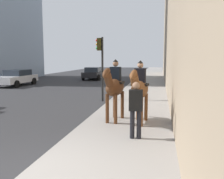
{
  "coord_description": "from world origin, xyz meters",
  "views": [
    {
      "loc": [
        -4.62,
        -2.82,
        2.52
      ],
      "look_at": [
        4.0,
        -1.15,
        1.4
      ],
      "focal_mm": 39.97,
      "sensor_mm": 36.0,
      "label": 1
    }
  ],
  "objects_px": {
    "traffic_light_near_curb": "(101,59)",
    "car_mid_lane": "(17,78)",
    "mounted_horse_far": "(139,89)",
    "pedestrian_greeting": "(136,106)",
    "car_near_lane": "(93,73)",
    "mounted_horse_near": "(114,87)"
  },
  "relations": [
    {
      "from": "traffic_light_near_curb",
      "to": "car_mid_lane",
      "type": "bearing_deg",
      "value": 55.49
    },
    {
      "from": "mounted_horse_far",
      "to": "pedestrian_greeting",
      "type": "bearing_deg",
      "value": 9.13
    },
    {
      "from": "car_near_lane",
      "to": "car_mid_lane",
      "type": "xyz_separation_m",
      "value": [
        -7.56,
        5.13,
        0.01
      ]
    },
    {
      "from": "mounted_horse_near",
      "to": "pedestrian_greeting",
      "type": "relative_size",
      "value": 1.38
    },
    {
      "from": "car_mid_lane",
      "to": "car_near_lane",
      "type": "bearing_deg",
      "value": 147.41
    },
    {
      "from": "mounted_horse_near",
      "to": "mounted_horse_far",
      "type": "height_order",
      "value": "mounted_horse_near"
    },
    {
      "from": "car_near_lane",
      "to": "pedestrian_greeting",
      "type": "bearing_deg",
      "value": -161.47
    },
    {
      "from": "mounted_horse_near",
      "to": "car_near_lane",
      "type": "height_order",
      "value": "mounted_horse_near"
    },
    {
      "from": "pedestrian_greeting",
      "to": "car_near_lane",
      "type": "bearing_deg",
      "value": 16.17
    },
    {
      "from": "car_near_lane",
      "to": "traffic_light_near_curb",
      "type": "xyz_separation_m",
      "value": [
        -14.01,
        -4.25,
        1.74
      ]
    },
    {
      "from": "car_mid_lane",
      "to": "traffic_light_near_curb",
      "type": "height_order",
      "value": "traffic_light_near_curb"
    },
    {
      "from": "traffic_light_near_curb",
      "to": "car_near_lane",
      "type": "bearing_deg",
      "value": 16.89
    },
    {
      "from": "mounted_horse_near",
      "to": "pedestrian_greeting",
      "type": "distance_m",
      "value": 2.2
    },
    {
      "from": "mounted_horse_far",
      "to": "car_near_lane",
      "type": "height_order",
      "value": "mounted_horse_far"
    },
    {
      "from": "mounted_horse_near",
      "to": "traffic_light_near_curb",
      "type": "xyz_separation_m",
      "value": [
        4.79,
        1.67,
        1.03
      ]
    },
    {
      "from": "pedestrian_greeting",
      "to": "traffic_light_near_curb",
      "type": "bearing_deg",
      "value": 19.36
    },
    {
      "from": "mounted_horse_far",
      "to": "car_near_lane",
      "type": "relative_size",
      "value": 0.59
    },
    {
      "from": "car_mid_lane",
      "to": "traffic_light_near_curb",
      "type": "relative_size",
      "value": 1.23
    },
    {
      "from": "mounted_horse_near",
      "to": "mounted_horse_far",
      "type": "xyz_separation_m",
      "value": [
        -0.19,
        -0.95,
        -0.04
      ]
    },
    {
      "from": "mounted_horse_far",
      "to": "pedestrian_greeting",
      "type": "height_order",
      "value": "mounted_horse_far"
    },
    {
      "from": "mounted_horse_far",
      "to": "mounted_horse_near",
      "type": "bearing_deg",
      "value": -93.74
    },
    {
      "from": "traffic_light_near_curb",
      "to": "pedestrian_greeting",
      "type": "bearing_deg",
      "value": -158.35
    }
  ]
}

